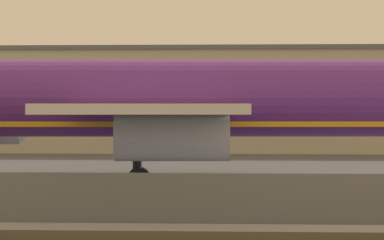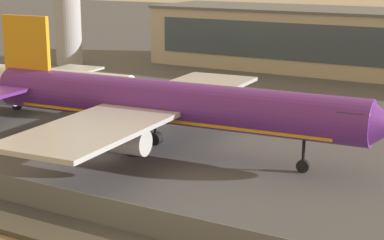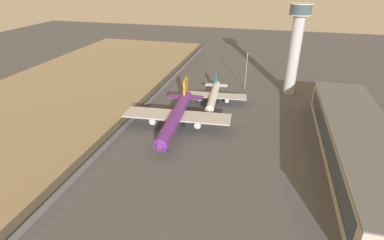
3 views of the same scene
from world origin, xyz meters
TOP-DOWN VIEW (x-y plane):
  - ground_plane at (0.00, 0.00)m, footprint 500.00×500.00m
  - waterfront_lagoon at (0.00, -71.00)m, footprint 320.00×98.00m
  - shoreline_seawall at (0.00, -20.50)m, footprint 320.00×3.00m
  - perimeter_fence at (0.00, -16.00)m, footprint 280.00×0.10m
  - cargo_jet_purple at (5.34, 5.34)m, footprint 54.01×46.38m
  - passenger_jet_white_teal at (-25.35, 15.55)m, footprint 39.02×33.46m
  - baggage_tug at (-10.91, 5.47)m, footprint 2.80×3.58m
  - ops_van at (-33.42, 21.21)m, footprint 5.59×3.61m
  - control_tower at (-50.18, 52.91)m, footprint 11.60×11.60m
  - terminal_building at (12.78, 74.02)m, footprint 96.54×21.59m
  - apron_light_mast_apron_west at (-50.99, 28.93)m, footprint 3.20×0.40m

SIDE VIEW (x-z plane):
  - ground_plane at x=0.00m, z-range 0.00..0.00m
  - waterfront_lagoon at x=0.00m, z-range 0.00..0.01m
  - shoreline_seawall at x=0.00m, z-range 0.00..0.50m
  - baggage_tug at x=-10.91m, z-range -0.09..1.71m
  - ops_van at x=-33.42m, z-range 0.04..2.52m
  - perimeter_fence at x=0.00m, z-range 0.00..2.60m
  - passenger_jet_white_teal at x=-25.35m, z-range -1.39..10.38m
  - cargo_jet_purple at x=5.34m, z-range -1.88..14.03m
  - terminal_building at x=12.78m, z-range 0.01..13.00m
  - apron_light_mast_apron_west at x=-50.99m, z-range 1.28..22.15m
  - control_tower at x=-50.18m, z-range 3.29..52.54m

